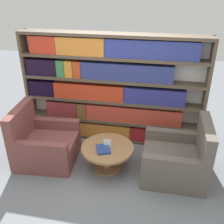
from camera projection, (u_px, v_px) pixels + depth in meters
The scene contains 7 objects.
ground_plane at pixel (97, 180), 3.96m from camera, with size 14.00×14.00×0.00m, color slate.
bookshelf at pixel (110, 90), 4.60m from camera, with size 3.17×0.30×1.95m.
armchair_left at pixel (44, 144), 4.29m from camera, with size 0.99×0.92×0.94m.
armchair_right at pixel (178, 160), 3.93m from camera, with size 0.93×0.86×0.94m.
coffee_table at pixel (108, 153), 4.10m from camera, with size 0.82×0.82×0.40m.
table_sign at pixel (107, 144), 4.02m from camera, with size 0.11×0.06×0.14m.
stray_book at pixel (103, 149), 3.97m from camera, with size 0.27×0.30×0.03m.
Camera 1 is at (0.80, -2.95, 2.73)m, focal length 42.00 mm.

